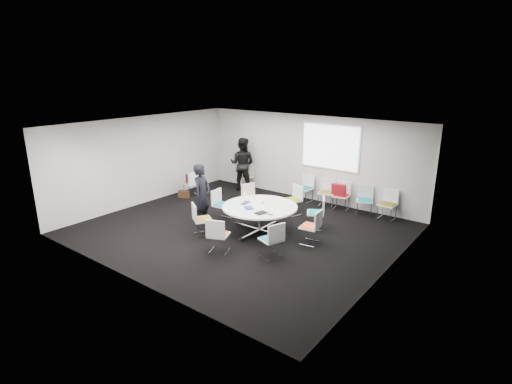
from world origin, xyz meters
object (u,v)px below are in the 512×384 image
Objects in this scene: chair_ring_d at (251,204)px; laptop at (247,203)px; chair_ring_h at (272,246)px; chair_spare_left at (192,188)px; conference_table at (260,214)px; chair_ring_f at (202,226)px; chair_back_e at (387,210)px; person_main at (202,196)px; chair_ring_g at (218,242)px; maroon_bag at (191,178)px; chair_ring_a at (310,233)px; cup at (263,202)px; chair_back_c at (341,201)px; chair_back_a at (305,193)px; chair_ring_e at (222,210)px; person_back at (242,164)px; chair_ring_b at (316,219)px; chair_back_b at (326,198)px; brown_bag at (184,194)px; chair_back_d at (364,206)px; chair_ring_c at (293,205)px; chair_person_back at (245,181)px.

laptop is (0.72, -1.10, 0.47)m from chair_ring_d.
chair_spare_left is (-4.93, 2.24, 0.00)m from chair_ring_h.
laptop is at bearing -171.44° from conference_table.
chair_ring_d is 2.16m from chair_ring_f.
person_main is (-3.88, -3.63, 0.61)m from chair_back_e.
chair_ring_f is 0.50× the size of person_main.
chair_ring_g is 4.72m from maroon_bag.
chair_ring_f reaches higher than conference_table.
chair_ring_a is 9.78× the size of cup.
chair_back_c is 5.05m from chair_spare_left.
chair_ring_e is at bearing 76.03° from chair_back_a.
person_back is (-1.87, 3.96, 0.67)m from chair_ring_f.
chair_ring_b is at bearing 79.62° from chair_ring_f.
laptop is at bearing 56.26° from chair_ring_d.
maroon_bag is (-5.27, 1.02, 0.34)m from chair_ring_a.
chair_back_b reaches higher than brown_bag.
cup is at bearing 37.53° from chair_back_d.
chair_ring_c is 2.13m from chair_ring_e.
person_main is at bearing -150.81° from cup.
brown_bag is at bearing 0.21° from chair_back_d.
chair_ring_c is 1.59m from cup.
maroon_bag is at bearing 90.00° from chair_spare_left.
chair_ring_e is 0.93m from person_main.
chair_ring_f reaches higher than maroon_bag.
chair_ring_a is 1.59m from cup.
chair_ring_b is 2.70m from chair_ring_e.
person_back is 4.75× the size of maroon_bag.
chair_back_c is at bearing -55.00° from chair_spare_left.
chair_ring_a and chair_back_c have the same top height.
laptop is at bearing 50.04° from chair_back_e.
chair_back_d is (1.73, 1.28, 0.00)m from chair_ring_c.
brown_bag is at bearing 44.03° from person_main.
chair_ring_g is 2.59× the size of laptop.
maroon_bag is (-0.90, -1.67, -0.33)m from person_back.
chair_person_back is at bearing -114.23° from chair_ring_d.
chair_back_c is at bearing -22.08° from chair_back_d.
laptop is (1.04, -0.14, 0.47)m from chair_ring_e.
chair_back_d is 0.68m from chair_back_e.
chair_ring_b is at bearing 45.38° from chair_ring_g.
conference_table is 0.33m from cup.
chair_ring_c is at bearing -20.45° from laptop.
chair_ring_h is (2.56, -1.15, 0.00)m from chair_ring_e.
chair_ring_d is 1.00× the size of chair_ring_h.
chair_back_a is 1.00× the size of chair_person_back.
chair_ring_e is at bearing -17.62° from brown_bag.
chair_ring_a and chair_back_d have the same top height.
maroon_bag is (-3.79, 2.79, 0.34)m from chair_ring_g.
chair_ring_e is at bearing 86.23° from chair_ring_h.
chair_ring_f is at bearing 35.77° from chair_back_d.
person_main is at bearing -37.96° from maroon_bag.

